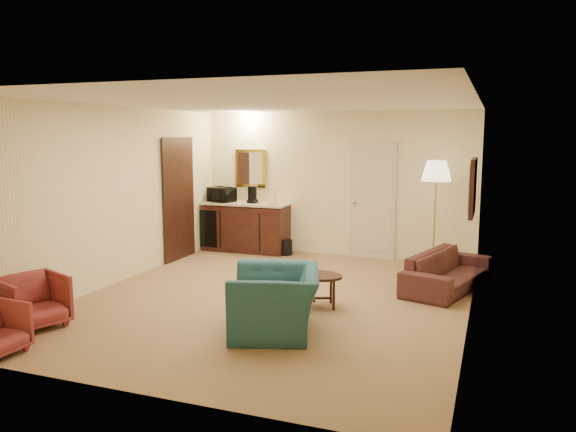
% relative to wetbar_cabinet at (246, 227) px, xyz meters
% --- Properties ---
extents(ground, '(6.00, 6.00, 0.00)m').
position_rel_wetbar_cabinet_xyz_m(ground, '(1.65, -2.72, -0.46)').
color(ground, '#92734A').
rests_on(ground, ground).
extents(room_walls, '(5.02, 6.01, 2.61)m').
position_rel_wetbar_cabinet_xyz_m(room_walls, '(1.55, -1.95, 1.26)').
color(room_walls, '#F8F2BA').
rests_on(room_walls, ground).
extents(wetbar_cabinet, '(1.64, 0.58, 0.92)m').
position_rel_wetbar_cabinet_xyz_m(wetbar_cabinet, '(0.00, 0.00, 0.00)').
color(wetbar_cabinet, '#3B1B12').
rests_on(wetbar_cabinet, ground).
extents(sofa, '(1.03, 1.89, 0.71)m').
position_rel_wetbar_cabinet_xyz_m(sofa, '(3.80, -1.42, -0.11)').
color(sofa, black).
rests_on(sofa, ground).
extents(teal_armchair, '(1.02, 1.26, 0.96)m').
position_rel_wetbar_cabinet_xyz_m(teal_armchair, '(2.15, -3.91, 0.02)').
color(teal_armchair, '#214C54').
rests_on(teal_armchair, ground).
extents(rose_chair_near, '(0.80, 0.83, 0.67)m').
position_rel_wetbar_cabinet_xyz_m(rose_chair_near, '(-0.50, -4.72, -0.13)').
color(rose_chair_near, brown).
rests_on(rose_chair_near, ground).
extents(coffee_table, '(0.88, 0.75, 0.43)m').
position_rel_wetbar_cabinet_xyz_m(coffee_table, '(2.26, -2.87, -0.25)').
color(coffee_table, black).
rests_on(coffee_table, ground).
extents(floor_lamp, '(0.49, 0.49, 1.79)m').
position_rel_wetbar_cabinet_xyz_m(floor_lamp, '(3.48, -0.32, 0.43)').
color(floor_lamp, '#B6933C').
rests_on(floor_lamp, ground).
extents(waste_bin, '(0.29, 0.29, 0.28)m').
position_rel_wetbar_cabinet_xyz_m(waste_bin, '(0.84, -0.07, -0.32)').
color(waste_bin, black).
rests_on(waste_bin, ground).
extents(microwave, '(0.56, 0.42, 0.34)m').
position_rel_wetbar_cabinet_xyz_m(microwave, '(-0.50, -0.01, 0.63)').
color(microwave, black).
rests_on(microwave, wetbar_cabinet).
extents(coffee_maker, '(0.21, 0.21, 0.31)m').
position_rel_wetbar_cabinet_xyz_m(coffee_maker, '(0.14, 0.00, 0.62)').
color(coffee_maker, black).
rests_on(coffee_maker, wetbar_cabinet).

